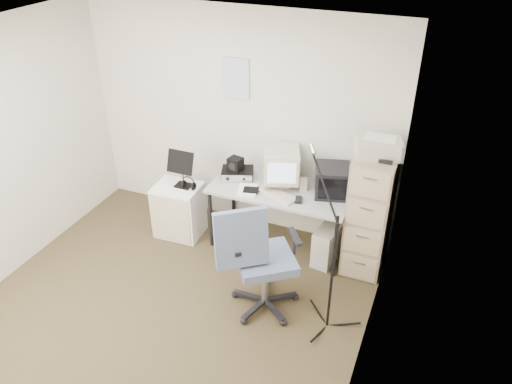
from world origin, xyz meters
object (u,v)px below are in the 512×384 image
at_px(filing_cabinet, 370,212).
at_px(desk, 280,217).
at_px(side_cart, 179,210).
at_px(office_chair, 265,258).

xyz_separation_m(filing_cabinet, desk, (-0.95, -0.03, -0.29)).
bearing_deg(desk, filing_cabinet, 1.81).
relative_size(filing_cabinet, side_cart, 2.07).
xyz_separation_m(desk, side_cart, (-1.14, -0.22, -0.05)).
height_order(filing_cabinet, side_cart, filing_cabinet).
relative_size(filing_cabinet, office_chair, 1.13).
xyz_separation_m(filing_cabinet, office_chair, (-0.75, -1.00, -0.07)).
height_order(filing_cabinet, office_chair, filing_cabinet).
distance_m(filing_cabinet, side_cart, 2.13).
distance_m(filing_cabinet, desk, 0.99).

